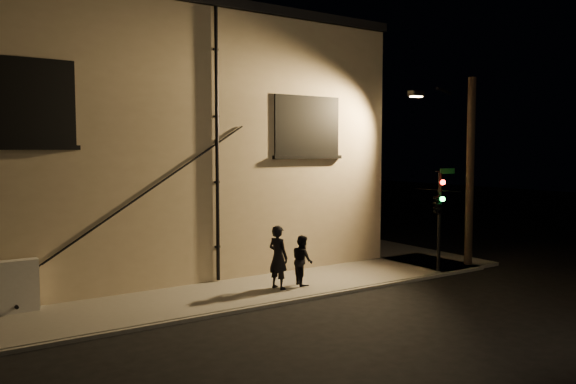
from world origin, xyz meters
TOP-DOWN VIEW (x-y plane):
  - ground at (0.00, 0.00)m, footprint 90.00×90.00m
  - sidewalk at (1.22, 4.39)m, footprint 21.00×16.00m
  - building at (-3.00, 8.99)m, footprint 16.20×12.23m
  - pedestrian_a at (-0.74, 1.12)m, footprint 0.61×0.77m
  - pedestrian_b at (0.12, 1.12)m, footprint 0.73×0.85m
  - traffic_signal at (4.95, 0.19)m, footprint 1.13×1.99m
  - streetlamp_pole at (6.72, 0.50)m, footprint 2.01×1.38m

SIDE VIEW (x-z plane):
  - ground at x=0.00m, z-range 0.00..0.00m
  - sidewalk at x=1.22m, z-range 0.00..0.12m
  - pedestrian_b at x=0.12m, z-range 0.12..1.63m
  - pedestrian_a at x=-0.74m, z-range 0.12..1.99m
  - traffic_signal at x=4.95m, z-range 0.71..4.16m
  - streetlamp_pole at x=6.72m, z-range 0.24..6.96m
  - building at x=-3.00m, z-range 0.00..8.80m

